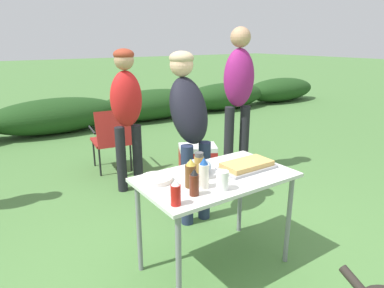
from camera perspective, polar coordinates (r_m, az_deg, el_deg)
The scene contains 17 objects.
ground_plane at distance 2.80m, azimuth 3.74°, elevation -19.46°, with size 60.00×60.00×0.00m, color #4C7A3D.
shrub_hedge at distance 6.78m, azimuth -21.67°, elevation 4.41°, with size 14.40×0.90×0.64m.
folding_table at distance 2.46m, azimuth 4.04°, elevation -6.96°, with size 1.10×0.64×0.74m.
food_tray at distance 2.57m, azimuth 9.13°, elevation -3.58°, with size 0.43×0.23×0.06m.
plate_stack at distance 2.34m, azimuth -5.97°, elevation -5.83°, with size 0.22×0.22×0.03m, color white.
mixing_bowl at distance 2.47m, azimuth 1.10°, elevation -3.71°, with size 0.18×0.18×0.10m, color #99B2CC.
paper_cup_stack at distance 2.19m, azimuth 5.08°, elevation -6.09°, with size 0.08×0.08×0.13m, color white.
mayo_bottle at distance 2.20m, azimuth 1.97°, elevation -4.95°, with size 0.07×0.07×0.21m.
beer_bottle at distance 2.22m, azimuth -0.21°, elevation -4.97°, with size 0.08×0.08×0.19m.
bbq_sauce_bottle at distance 2.11m, azimuth 0.37°, elevation -6.49°, with size 0.06×0.06×0.17m.
spice_jar at distance 2.33m, azimuth 1.17°, elevation -3.79°, with size 0.07×0.07×0.20m.
ketchup_bottle at distance 1.99m, azimuth -2.75°, elevation -8.15°, with size 0.06×0.06×0.16m.
standing_person_with_beanie at distance 3.10m, azimuth -0.48°, elevation 4.33°, with size 0.36×0.47×1.57m.
standing_person_in_red_jacket at distance 4.25m, azimuth 7.77°, elevation 9.23°, with size 0.45×0.38×1.81m.
standing_person_in_olive_jacket at distance 3.78m, azimuth -10.86°, elevation 6.32°, with size 0.37×0.29×1.58m.
camp_chair_green_behind_table at distance 4.50m, azimuth -13.11°, elevation 1.17°, with size 0.55×0.65×0.83m.
cooler_box at distance 4.51m, azimuth 0.94°, elevation -2.30°, with size 0.57×0.51×0.34m.
Camera 1 is at (-1.41, -1.76, 1.66)m, focal length 32.00 mm.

